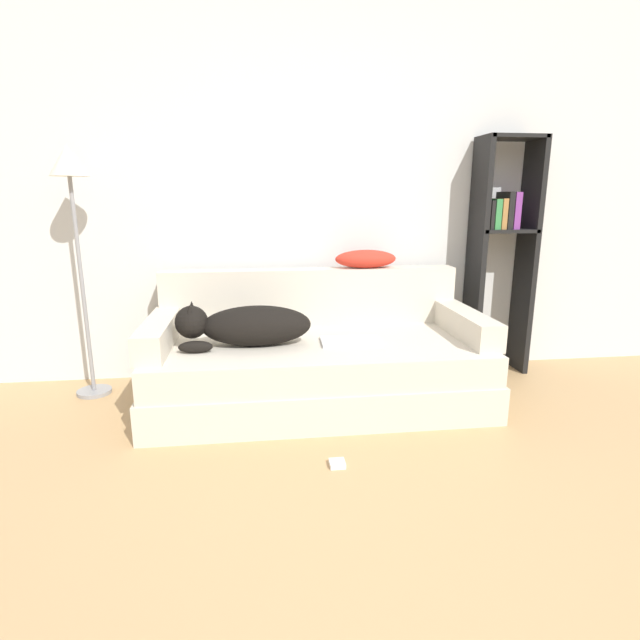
{
  "coord_description": "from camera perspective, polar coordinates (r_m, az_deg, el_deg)",
  "views": [
    {
      "loc": [
        -0.56,
        -1.01,
        1.21
      ],
      "look_at": [
        -0.21,
        1.71,
        0.54
      ],
      "focal_mm": 28.0,
      "sensor_mm": 36.0,
      "label": 1
    }
  ],
  "objects": [
    {
      "name": "couch_backrest",
      "position": [
        3.3,
        -1.1,
        2.66
      ],
      "size": [
        1.93,
        0.15,
        0.37
      ],
      "color": "beige",
      "rests_on": "couch"
    },
    {
      "name": "couch",
      "position": [
        3.02,
        -0.23,
        -5.97
      ],
      "size": [
        1.97,
        0.94,
        0.39
      ],
      "color": "beige",
      "rests_on": "ground_plane"
    },
    {
      "name": "dog",
      "position": [
        2.86,
        -8.55,
        -0.6
      ],
      "size": [
        0.76,
        0.26,
        0.26
      ],
      "color": "black",
      "rests_on": "couch"
    },
    {
      "name": "laptop",
      "position": [
        2.92,
        3.55,
        -2.45
      ],
      "size": [
        0.36,
        0.23,
        0.02
      ],
      "rotation": [
        0.0,
        0.0,
        -0.05
      ],
      "color": "silver",
      "rests_on": "couch"
    },
    {
      "name": "wall_back",
      "position": [
        3.48,
        2.1,
        16.09
      ],
      "size": [
        7.88,
        0.06,
        2.7
      ],
      "color": "silver",
      "rests_on": "ground_plane"
    },
    {
      "name": "throw_pillow",
      "position": [
        3.32,
        5.23,
        6.97
      ],
      "size": [
        0.41,
        0.17,
        0.12
      ],
      "color": "red",
      "rests_on": "couch_backrest"
    },
    {
      "name": "couch_arm_left",
      "position": [
        2.96,
        -17.93,
        -1.49
      ],
      "size": [
        0.15,
        0.75,
        0.15
      ],
      "color": "beige",
      "rests_on": "couch"
    },
    {
      "name": "bookshelf",
      "position": [
        3.66,
        20.07,
        8.34
      ],
      "size": [
        0.4,
        0.26,
        1.6
      ],
      "color": "black",
      "rests_on": "ground_plane"
    },
    {
      "name": "couch_arm_right",
      "position": [
        3.17,
        16.28,
        -0.39
      ],
      "size": [
        0.15,
        0.75,
        0.15
      ],
      "color": "beige",
      "rests_on": "couch"
    },
    {
      "name": "power_adapter",
      "position": [
        2.41,
        1.98,
        -16.08
      ],
      "size": [
        0.07,
        0.07,
        0.02
      ],
      "color": "silver",
      "rests_on": "ground_plane"
    },
    {
      "name": "floor_lamp",
      "position": [
        3.3,
        -26.47,
        12.32
      ],
      "size": [
        0.21,
        0.21,
        1.5
      ],
      "color": "gray",
      "rests_on": "ground_plane"
    }
  ]
}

